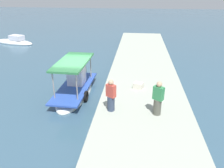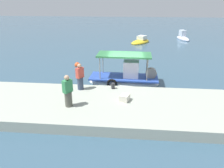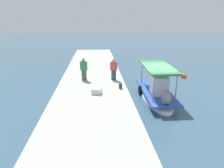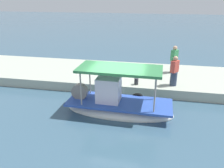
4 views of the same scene
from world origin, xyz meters
name	(u,v)px [view 3 (image 3 of 4)]	position (x,y,z in m)	size (l,w,h in m)	color
ground_plane	(153,99)	(0.00, 0.00, 0.00)	(120.00, 120.00, 0.00)	#38576C
dock_quay	(92,97)	(0.00, -4.20, 0.29)	(36.00, 5.01, 0.58)	#A8AE9E
main_fishing_boat	(156,93)	(0.00, 0.20, 0.41)	(5.34, 1.99, 2.66)	white
fisherman_near_bollard	(84,70)	(-2.89, -4.83, 1.39)	(0.55, 0.58, 1.79)	#505147
fisherman_by_crate	(114,70)	(-2.79, -2.47, 1.36)	(0.53, 0.55, 1.72)	#323F56
mooring_bollard	(121,86)	(-0.70, -2.18, 0.77)	(0.24, 0.24, 0.38)	#2D2D33
cargo_crate	(97,91)	(0.13, -3.87, 0.76)	(0.60, 0.48, 0.36)	beige
marker_buoy	(184,76)	(-4.70, 4.27, 0.11)	(0.53, 0.53, 0.53)	#EE5322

